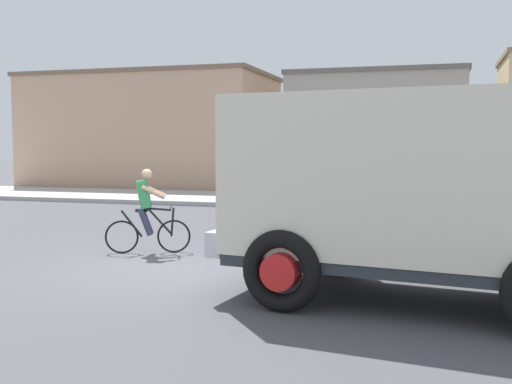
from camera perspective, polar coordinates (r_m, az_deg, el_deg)
The scene contains 8 objects.
ground_plane at distance 11.27m, azimuth -8.45°, elevation -6.94°, with size 120.00×120.00×0.00m, color #4C4C51.
sidewalk_far at distance 23.39m, azimuth 4.93°, elevation -0.79°, with size 80.00×5.00×0.16m, color #ADADA8.
truck_foreground at distance 8.82m, azimuth 15.12°, elevation 0.72°, with size 5.70×3.36×2.90m.
cyclist at distance 12.65m, azimuth -10.10°, elevation -1.76°, with size 1.62×0.75×1.72m.
traffic_light_pole at distance 12.72m, azimuth -3.20°, elevation 3.77°, with size 0.24×0.43×3.20m.
car_red_near at distance 17.13m, azimuth 7.99°, elevation -0.27°, with size 4.29×2.63×1.60m.
building_corner_left at distance 32.39m, azimuth -9.53°, elevation 5.57°, with size 12.18×6.96×5.74m.
building_mid_block at distance 30.44m, azimuth 11.45°, elevation 5.37°, with size 7.89×7.94×5.48m.
Camera 1 is at (4.69, -10.01, 2.22)m, focal length 43.07 mm.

